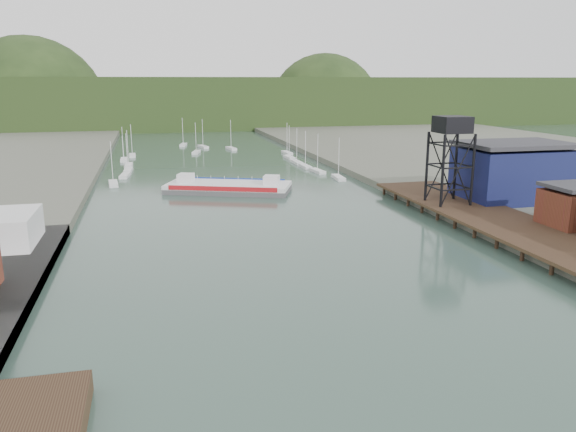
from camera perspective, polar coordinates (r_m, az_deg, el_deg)
name	(u,v)px	position (r m, az deg, el deg)	size (l,w,h in m)	color
ground	(415,411)	(46.15, 12.76, -18.73)	(600.00, 600.00, 0.00)	#2A4135
east_pier	(497,220)	(99.53, 20.50, -0.35)	(14.00, 70.00, 2.45)	black
lift_tower	(452,130)	(107.21, 16.33, 8.38)	(6.50, 6.50, 16.00)	black
blue_shed	(513,172)	(117.99, 21.91, 4.17)	(20.50, 14.50, 11.30)	#0C1336
marina_sailboats	(213,160)	(175.65, -7.65, 5.62)	(57.71, 92.65, 0.90)	silver
distant_hills	(174,105)	(336.50, -11.54, 10.96)	(500.00, 120.00, 80.00)	black
chain_ferry	(228,187)	(126.82, -6.08, 2.95)	(29.39, 20.19, 3.93)	#4C4B4E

